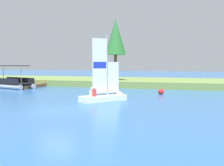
% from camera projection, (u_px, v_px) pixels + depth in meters
% --- Properties ---
extents(ground_plane, '(200.00, 200.00, 0.00)m').
position_uv_depth(ground_plane, '(58.00, 111.00, 18.92)').
color(ground_plane, '#2D609E').
extents(shore_bank, '(80.00, 12.35, 0.83)m').
position_uv_depth(shore_bank, '(137.00, 82.00, 41.59)').
color(shore_bank, olive).
rests_on(shore_bank, ground).
extents(shoreline_tree_left, '(2.83, 2.83, 8.21)m').
position_uv_depth(shoreline_tree_left, '(115.00, 37.00, 38.87)').
color(shoreline_tree_left, brown).
rests_on(shoreline_tree_left, shore_bank).
extents(wooden_dock, '(1.81, 5.39, 0.45)m').
position_uv_depth(wooden_dock, '(31.00, 86.00, 37.29)').
color(wooden_dock, brown).
rests_on(wooden_dock, ground).
extents(sailboat, '(3.74, 4.30, 5.90)m').
position_uv_depth(sailboat, '(110.00, 95.00, 24.29)').
color(sailboat, white).
rests_on(sailboat, ground).
extents(pontoon_boat, '(6.56, 4.29, 2.85)m').
position_uv_depth(pontoon_boat, '(12.00, 83.00, 36.34)').
color(pontoon_boat, '#B2B2B7').
rests_on(pontoon_boat, ground).
extents(channel_buoy, '(0.57, 0.57, 0.57)m').
position_uv_depth(channel_buoy, '(161.00, 92.00, 28.92)').
color(channel_buoy, red).
rests_on(channel_buoy, ground).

